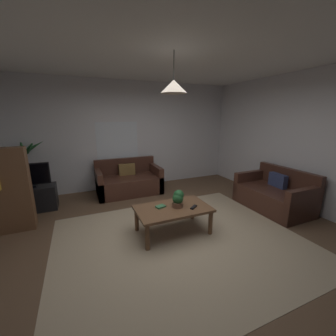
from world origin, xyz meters
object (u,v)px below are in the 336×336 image
potted_palm_corner (29,174)px  pendant_lamp (174,87)px  coffee_table (173,211)px  bookshelf_corner (5,191)px  potted_plant_on_table (178,198)px  tv (28,175)px  tv_stand (32,199)px  remote_on_table_0 (194,207)px  book_on_table_0 (161,206)px  couch_under_window (129,182)px  couch_right_side (274,195)px

potted_palm_corner → pendant_lamp: pendant_lamp is taller
coffee_table → bookshelf_corner: bookshelf_corner is taller
coffee_table → potted_plant_on_table: potted_plant_on_table is taller
potted_palm_corner → bookshelf_corner: size_ratio=1.02×
potted_palm_corner → tv: bearing=-80.4°
bookshelf_corner → coffee_table: bearing=-24.0°
tv → pendant_lamp: bearing=-39.4°
tv_stand → remote_on_table_0: bearing=-38.2°
book_on_table_0 → bookshelf_corner: 2.50m
couch_under_window → couch_right_side: same height
coffee_table → tv_stand: bearing=140.3°
bookshelf_corner → pendant_lamp: 3.11m
coffee_table → remote_on_table_0: 0.34m
bookshelf_corner → potted_plant_on_table: bearing=-23.0°
coffee_table → potted_palm_corner: potted_palm_corner is taller
potted_plant_on_table → tv: bearing=141.9°
couch_right_side → book_on_table_0: bearing=-91.2°
couch_under_window → couch_right_side: bearing=-39.4°
potted_palm_corner → bookshelf_corner: potted_palm_corner is taller
couch_right_side → coffee_table: size_ratio=1.18×
coffee_table → remote_on_table_0: remote_on_table_0 is taller
potted_plant_on_table → potted_palm_corner: size_ratio=0.19×
couch_under_window → coffee_table: size_ratio=1.29×
couch_right_side → tv: 4.96m
bookshelf_corner → pendant_lamp: pendant_lamp is taller
book_on_table_0 → tv: tv is taller
coffee_table → book_on_table_0: 0.21m
book_on_table_0 → pendant_lamp: bearing=-26.7°
potted_palm_corner → couch_right_side: bearing=-26.9°
couch_under_window → potted_palm_corner: potted_palm_corner is taller
couch_under_window → potted_plant_on_table: couch_under_window is taller
couch_under_window → bookshelf_corner: bearing=-154.8°
couch_right_side → potted_plant_on_table: couch_right_side is taller
couch_under_window → tv: (-2.03, -0.27, 0.47)m
tv_stand → potted_plant_on_table: bearing=-38.4°
remote_on_table_0 → potted_palm_corner: potted_palm_corner is taller
book_on_table_0 → tv_stand: tv_stand is taller
tv_stand → potted_palm_corner: 0.66m
book_on_table_0 → remote_on_table_0: bearing=-25.2°
tv → pendant_lamp: 3.31m
tv_stand → coffee_table: bearing=-39.7°
couch_under_window → tv_stand: bearing=-172.9°
couch_right_side → tv: (-4.59, 1.83, 0.47)m
couch_under_window → couch_right_side: 3.31m
remote_on_table_0 → coffee_table: bearing=30.0°
couch_under_window → coffee_table: 2.15m
coffee_table → pendant_lamp: pendant_lamp is taller
bookshelf_corner → tv_stand: bearing=76.8°
couch_under_window → tv: bearing=-172.3°
tv_stand → pendant_lamp: pendant_lamp is taller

